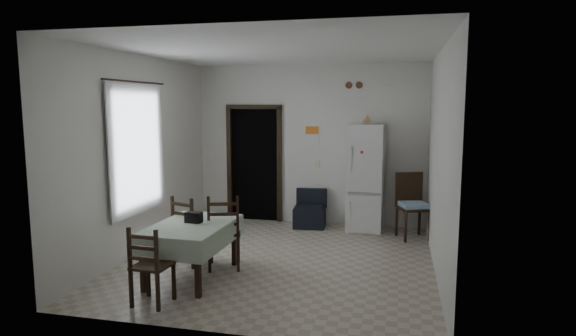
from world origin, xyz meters
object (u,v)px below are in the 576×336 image
at_px(dining_chair_near_head, 152,265).
at_px(navy_seat, 310,209).
at_px(fridge, 366,178).
at_px(corner_chair, 413,207).
at_px(dining_chair_far_right, 224,231).
at_px(dining_table, 192,251).
at_px(dining_chair_far_left, 192,229).

bearing_deg(dining_chair_near_head, navy_seat, -102.40).
height_order(fridge, corner_chair, fridge).
relative_size(corner_chair, dining_chair_far_right, 1.06).
bearing_deg(dining_table, navy_seat, 72.30).
xyz_separation_m(dining_chair_far_left, dining_chair_far_right, (0.50, -0.07, 0.03)).
distance_m(fridge, dining_chair_far_right, 2.97).
bearing_deg(dining_chair_far_right, dining_table, 41.93).
relative_size(dining_table, dining_chair_far_right, 1.33).
xyz_separation_m(corner_chair, dining_chair_far_right, (-2.51, -2.02, -0.03)).
relative_size(fridge, dining_chair_far_left, 1.94).
xyz_separation_m(corner_chair, dining_chair_far_left, (-3.01, -1.95, -0.06)).
height_order(corner_chair, dining_table, corner_chair).
relative_size(navy_seat, dining_chair_near_head, 0.75).
bearing_deg(dining_chair_far_left, dining_chair_far_right, -169.23).
bearing_deg(fridge, corner_chair, -23.03).
distance_m(fridge, navy_seat, 1.15).
bearing_deg(dining_chair_near_head, dining_chair_far_left, -79.86).
relative_size(fridge, corner_chair, 1.73).
bearing_deg(dining_chair_far_right, corner_chair, -159.39).
bearing_deg(dining_table, dining_chair_near_head, -94.32).
relative_size(dining_table, dining_chair_far_left, 1.40).
bearing_deg(corner_chair, dining_chair_far_left, -168.02).
height_order(navy_seat, dining_chair_far_right, dining_chair_far_right).
height_order(fridge, dining_chair_far_right, fridge).
xyz_separation_m(navy_seat, dining_chair_far_right, (-0.72, -2.39, 0.17)).
distance_m(fridge, dining_table, 3.51).
height_order(dining_table, dining_chair_near_head, dining_chair_near_head).
relative_size(navy_seat, dining_chair_far_left, 0.69).
bearing_deg(dining_table, corner_chair, 43.13).
height_order(navy_seat, dining_chair_near_head, dining_chair_near_head).
xyz_separation_m(dining_table, dining_chair_far_right, (0.26, 0.45, 0.16)).
height_order(fridge, dining_chair_far_left, fridge).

